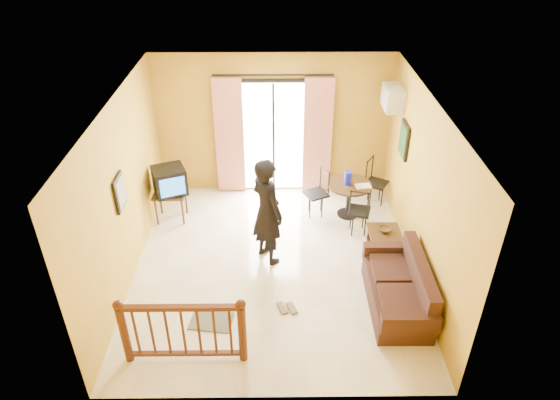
{
  "coord_description": "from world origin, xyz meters",
  "views": [
    {
      "loc": [
        0.03,
        -6.37,
        5.3
      ],
      "look_at": [
        0.1,
        0.2,
        1.15
      ],
      "focal_mm": 32.0,
      "sensor_mm": 36.0,
      "label": 1
    }
  ],
  "objects_px": {
    "dining_table": "(349,191)",
    "standing_person": "(267,211)",
    "television": "(170,181)",
    "coffee_table": "(386,246)",
    "sofa": "(401,290)"
  },
  "relations": [
    {
      "from": "television",
      "to": "standing_person",
      "type": "height_order",
      "value": "standing_person"
    },
    {
      "from": "coffee_table",
      "to": "television",
      "type": "bearing_deg",
      "value": 161.56
    },
    {
      "from": "dining_table",
      "to": "coffee_table",
      "type": "height_order",
      "value": "dining_table"
    },
    {
      "from": "coffee_table",
      "to": "standing_person",
      "type": "xyz_separation_m",
      "value": [
        -1.95,
        0.07,
        0.64
      ]
    },
    {
      "from": "dining_table",
      "to": "standing_person",
      "type": "bearing_deg",
      "value": -139.55
    },
    {
      "from": "television",
      "to": "standing_person",
      "type": "relative_size",
      "value": 0.38
    },
    {
      "from": "television",
      "to": "standing_person",
      "type": "bearing_deg",
      "value": -56.14
    },
    {
      "from": "coffee_table",
      "to": "standing_person",
      "type": "height_order",
      "value": "standing_person"
    },
    {
      "from": "television",
      "to": "dining_table",
      "type": "distance_m",
      "value": 3.28
    },
    {
      "from": "coffee_table",
      "to": "sofa",
      "type": "xyz_separation_m",
      "value": [
        0.0,
        -1.09,
        0.02
      ]
    },
    {
      "from": "television",
      "to": "coffee_table",
      "type": "distance_m",
      "value": 3.96
    },
    {
      "from": "coffee_table",
      "to": "sofa",
      "type": "distance_m",
      "value": 1.09
    },
    {
      "from": "television",
      "to": "coffee_table",
      "type": "height_order",
      "value": "television"
    },
    {
      "from": "dining_table",
      "to": "standing_person",
      "type": "xyz_separation_m",
      "value": [
        -1.5,
        -1.28,
        0.4
      ]
    },
    {
      "from": "television",
      "to": "dining_table",
      "type": "relative_size",
      "value": 0.87
    }
  ]
}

